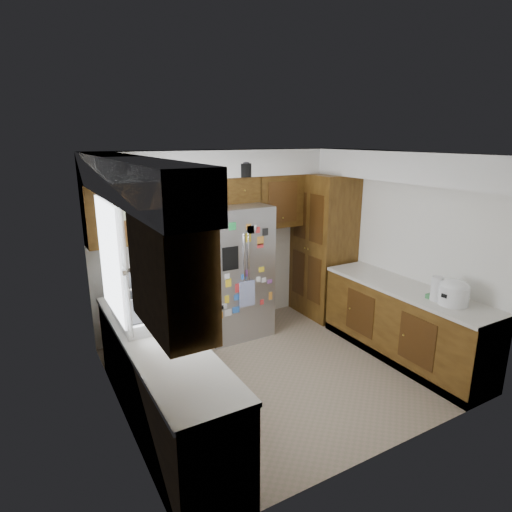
# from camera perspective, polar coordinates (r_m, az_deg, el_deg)

# --- Properties ---
(floor) EXTENTS (3.60, 3.60, 0.00)m
(floor) POSITION_cam_1_polar(r_m,az_deg,el_deg) (5.24, 3.18, -14.94)
(floor) COLOR gray
(floor) RESTS_ON ground
(room_shell) EXTENTS (3.64, 3.24, 2.52)m
(room_shell) POSITION_cam_1_polar(r_m,az_deg,el_deg) (4.85, 0.11, 5.62)
(room_shell) COLOR white
(room_shell) RESTS_ON ground
(left_counter_run) EXTENTS (1.36, 3.20, 0.92)m
(left_counter_run) POSITION_cam_1_polar(r_m,az_deg,el_deg) (4.55, -11.96, -14.16)
(left_counter_run) COLOR #3D250B
(left_counter_run) RESTS_ON ground
(right_counter_run) EXTENTS (0.63, 2.25, 0.92)m
(right_counter_run) POSITION_cam_1_polar(r_m,az_deg,el_deg) (5.63, 19.08, -8.76)
(right_counter_run) COLOR #3D250B
(right_counter_run) RESTS_ON ground
(pantry) EXTENTS (0.60, 0.90, 2.15)m
(pantry) POSITION_cam_1_polar(r_m,az_deg,el_deg) (6.53, 8.95, 1.33)
(pantry) COLOR #3D250B
(pantry) RESTS_ON ground
(fridge) EXTENTS (0.90, 0.79, 1.80)m
(fridge) POSITION_cam_1_polar(r_m,az_deg,el_deg) (5.83, -3.10, -2.00)
(fridge) COLOR #AFAFB5
(fridge) RESTS_ON ground
(bridge_cabinet) EXTENTS (0.96, 0.34, 0.35)m
(bridge_cabinet) POSITION_cam_1_polar(r_m,az_deg,el_deg) (5.81, -4.27, 8.76)
(bridge_cabinet) COLOR #3D250B
(bridge_cabinet) RESTS_ON fridge
(fridge_top_items) EXTENTS (0.80, 0.31, 0.24)m
(fridge_top_items) POSITION_cam_1_polar(r_m,az_deg,el_deg) (5.74, -3.60, 11.68)
(fridge_top_items) COLOR #262B9A
(fridge_top_items) RESTS_ON bridge_cabinet
(sink_assembly) EXTENTS (0.52, 0.73, 0.37)m
(sink_assembly) POSITION_cam_1_polar(r_m,az_deg,el_deg) (4.33, -14.42, -7.66)
(sink_assembly) COLOR white
(sink_assembly) RESTS_ON left_counter_run
(left_counter_clutter) EXTENTS (0.42, 0.91, 0.38)m
(left_counter_clutter) POSITION_cam_1_polar(r_m,az_deg,el_deg) (4.98, -16.44, -3.96)
(left_counter_clutter) COLOR black
(left_counter_clutter) RESTS_ON left_counter_run
(rice_cooker) EXTENTS (0.32, 0.31, 0.28)m
(rice_cooker) POSITION_cam_1_polar(r_m,az_deg,el_deg) (5.06, 24.89, -4.32)
(rice_cooker) COLOR white
(rice_cooker) RESTS_ON right_counter_run
(paper_towel) EXTENTS (0.12, 0.12, 0.27)m
(paper_towel) POSITION_cam_1_polar(r_m,az_deg,el_deg) (5.10, 22.93, -4.03)
(paper_towel) COLOR white
(paper_towel) RESTS_ON right_counter_run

